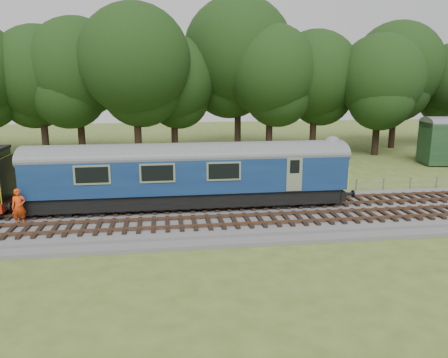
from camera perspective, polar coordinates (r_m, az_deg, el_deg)
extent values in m
plane|color=#495921|center=(25.38, 8.67, -4.84)|extent=(120.00, 120.00, 0.00)
cube|color=#4C4C4F|center=(25.33, 8.68, -4.47)|extent=(70.00, 7.00, 0.35)
cube|color=brown|center=(25.87, 8.27, -3.36)|extent=(66.50, 0.07, 0.14)
cube|color=brown|center=(27.20, 7.43, -2.54)|extent=(66.50, 0.07, 0.14)
cube|color=brown|center=(23.13, 10.34, -5.38)|extent=(66.50, 0.07, 0.14)
cube|color=brown|center=(24.43, 9.29, -4.36)|extent=(66.50, 0.07, 0.14)
cube|color=black|center=(25.45, -4.49, -2.20)|extent=(17.46, 2.52, 0.85)
cube|color=#0F2550|center=(25.12, -4.54, 0.94)|extent=(18.00, 2.80, 2.05)
cube|color=yellow|center=(27.25, 14.76, 0.68)|extent=(0.06, 2.74, 1.30)
cube|color=black|center=(26.53, 8.57, -2.14)|extent=(2.60, 2.00, 0.55)
cube|color=black|center=(25.86, -17.88, -3.01)|extent=(2.60, 2.00, 0.55)
cube|color=#9F1C0C|center=(26.81, -26.41, -2.75)|extent=(0.25, 2.60, 0.55)
cube|color=yellow|center=(26.46, -26.42, 0.19)|extent=(0.06, 2.55, 2.30)
imported|color=#E43C0C|center=(24.67, -25.22, -3.32)|extent=(0.80, 0.64, 1.89)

